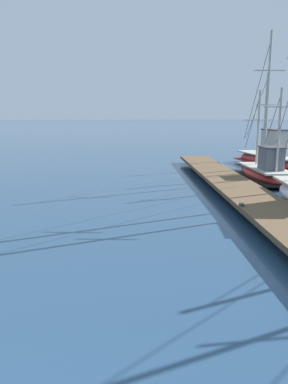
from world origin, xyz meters
TOP-DOWN VIEW (x-y plane):
  - floating_dock at (6.77, 14.15)m, footprint 2.34×20.69m
  - fishing_boat_1 at (9.05, 16.63)m, footprint 1.67×5.88m
  - fishing_boat_2 at (11.04, 21.76)m, footprint 2.12×6.30m

SIDE VIEW (x-z plane):
  - floating_dock at x=6.77m, z-range 0.10..0.63m
  - fishing_boat_1 at x=9.05m, z-range -2.92..4.03m
  - fishing_boat_2 at x=11.04m, z-range -2.14..3.44m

